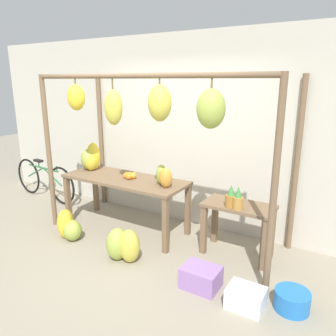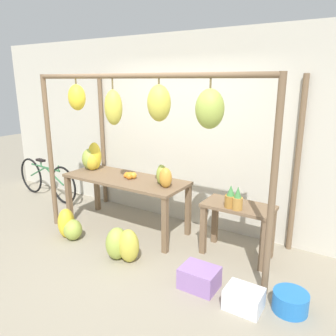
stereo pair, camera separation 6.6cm
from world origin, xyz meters
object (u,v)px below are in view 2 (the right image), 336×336
(blue_bucket, at_px, (290,302))
(fruit_crate_white, at_px, (199,278))
(banana_pile_ground_right, at_px, (123,245))
(papaya_pile, at_px, (163,176))
(fruit_crate_purple, at_px, (244,299))
(banana_pile_on_table, at_px, (92,159))
(parked_bicycle, at_px, (46,179))
(banana_pile_ground_left, at_px, (69,225))
(pineapple_cluster, at_px, (234,199))
(orange_pile, at_px, (130,175))

(blue_bucket, bearing_deg, fruit_crate_white, -171.55)
(banana_pile_ground_right, relative_size, papaya_pile, 1.29)
(papaya_pile, bearing_deg, fruit_crate_purple, -29.26)
(banana_pile_on_table, xyz_separation_m, fruit_crate_white, (2.30, -0.81, -0.84))
(fruit_crate_white, height_order, fruit_crate_purple, fruit_crate_white)
(banana_pile_on_table, bearing_deg, parked_bicycle, 173.58)
(fruit_crate_white, bearing_deg, blue_bucket, 8.45)
(banana_pile_on_table, xyz_separation_m, papaya_pile, (1.37, -0.07, -0.05))
(banana_pile_on_table, bearing_deg, banana_pile_ground_left, -73.26)
(pineapple_cluster, relative_size, fruit_crate_white, 0.72)
(fruit_crate_white, bearing_deg, banana_pile_on_table, 160.71)
(pineapple_cluster, bearing_deg, orange_pile, 179.02)
(pineapple_cluster, distance_m, parked_bicycle, 3.78)
(banana_pile_on_table, distance_m, orange_pile, 0.80)
(banana_pile_on_table, distance_m, papaya_pile, 1.37)
(fruit_crate_white, xyz_separation_m, papaya_pile, (-0.93, 0.74, 0.80))
(banana_pile_on_table, bearing_deg, pineapple_cluster, -2.20)
(blue_bucket, bearing_deg, papaya_pile, 161.77)
(banana_pile_ground_right, bearing_deg, blue_bucket, 3.76)
(banana_pile_ground_left, distance_m, fruit_crate_purple, 2.59)
(pineapple_cluster, bearing_deg, papaya_pile, 178.57)
(banana_pile_on_table, distance_m, blue_bucket, 3.39)
(parked_bicycle, height_order, papaya_pile, papaya_pile)
(blue_bucket, xyz_separation_m, parked_bicycle, (-4.58, 0.83, 0.26))
(pineapple_cluster, xyz_separation_m, fruit_crate_white, (-0.07, -0.71, -0.68))
(orange_pile, relative_size, banana_pile_ground_left, 0.41)
(blue_bucket, bearing_deg, banana_pile_on_table, 168.18)
(banana_pile_ground_left, xyz_separation_m, fruit_crate_white, (2.08, -0.06, -0.07))
(orange_pile, height_order, parked_bicycle, orange_pile)
(pineapple_cluster, relative_size, papaya_pile, 0.82)
(orange_pile, height_order, pineapple_cluster, pineapple_cluster)
(banana_pile_ground_right, relative_size, fruit_crate_white, 1.13)
(banana_pile_ground_left, height_order, blue_bucket, banana_pile_ground_left)
(orange_pile, bearing_deg, pineapple_cluster, -0.98)
(banana_pile_ground_left, xyz_separation_m, banana_pile_ground_right, (1.02, -0.05, 0.01))
(banana_pile_ground_right, bearing_deg, banana_pile_on_table, 147.29)
(orange_pile, bearing_deg, parked_bicycle, 174.23)
(fruit_crate_white, relative_size, papaya_pile, 1.14)
(banana_pile_on_table, height_order, blue_bucket, banana_pile_on_table)
(pineapple_cluster, xyz_separation_m, parked_bicycle, (-3.75, 0.25, -0.43))
(fruit_crate_purple, bearing_deg, banana_pile_on_table, 162.70)
(papaya_pile, height_order, fruit_crate_purple, papaya_pile)
(banana_pile_ground_right, distance_m, parked_bicycle, 2.79)
(fruit_crate_purple, bearing_deg, orange_pile, 158.15)
(orange_pile, distance_m, fruit_crate_purple, 2.30)
(parked_bicycle, bearing_deg, orange_pile, -5.77)
(banana_pile_on_table, bearing_deg, fruit_crate_white, -19.29)
(banana_pile_on_table, height_order, orange_pile, banana_pile_on_table)
(pineapple_cluster, xyz_separation_m, banana_pile_ground_left, (-2.15, -0.66, -0.61))
(banana_pile_ground_left, bearing_deg, banana_pile_on_table, 106.74)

